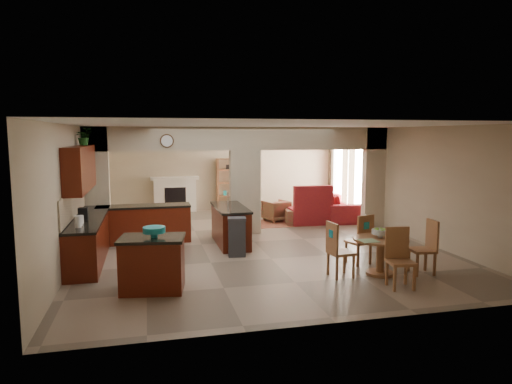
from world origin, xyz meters
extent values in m
plane|color=#87725D|center=(0.00, 0.00, 0.00)|extent=(10.00, 10.00, 0.00)
plane|color=white|center=(0.00, 0.00, 2.80)|extent=(10.00, 10.00, 0.00)
plane|color=tan|center=(0.00, 5.00, 1.40)|extent=(8.00, 0.00, 8.00)
plane|color=tan|center=(0.00, -5.00, 1.40)|extent=(8.00, 0.00, 8.00)
plane|color=tan|center=(-4.00, 0.00, 1.40)|extent=(0.00, 10.00, 10.00)
plane|color=tan|center=(4.00, 0.00, 1.40)|extent=(0.00, 10.00, 10.00)
cube|color=tan|center=(-3.70, 1.00, 1.40)|extent=(0.60, 0.25, 2.80)
cube|color=tan|center=(0.00, 1.00, 1.10)|extent=(0.80, 0.25, 2.20)
cube|color=tan|center=(3.70, 1.00, 1.40)|extent=(0.60, 0.25, 2.80)
cube|color=tan|center=(0.00, 1.00, 2.50)|extent=(8.00, 0.25, 0.60)
cube|color=#441607|center=(-3.70, -0.80, 0.43)|extent=(0.60, 3.20, 0.86)
cube|color=black|center=(-3.70, -0.80, 0.89)|extent=(0.62, 3.22, 0.05)
cube|color=tan|center=(-3.98, -0.80, 1.20)|extent=(0.02, 3.20, 0.55)
cube|color=#441607|center=(-2.60, 0.57, 0.43)|extent=(2.20, 0.60, 0.86)
cube|color=black|center=(-2.60, 0.57, 0.89)|extent=(2.22, 0.62, 0.05)
cube|color=#441607|center=(-3.82, -0.80, 1.92)|extent=(0.35, 2.40, 0.90)
cube|color=#441607|center=(-0.60, -0.10, 0.43)|extent=(0.65, 1.80, 0.86)
cube|color=black|center=(-0.60, -0.10, 0.89)|extent=(0.70, 1.85, 0.05)
cube|color=silver|center=(-0.60, -0.95, 0.42)|extent=(0.58, 0.04, 0.70)
cylinder|color=#442B16|center=(-2.00, 0.85, 2.45)|extent=(0.34, 0.03, 0.34)
cube|color=brown|center=(1.20, 2.10, 0.01)|extent=(1.60, 1.30, 0.01)
cube|color=silver|center=(-1.60, 4.84, 0.55)|extent=(1.40, 0.28, 1.10)
cube|color=black|center=(-1.60, 4.70, 0.50)|extent=(0.70, 0.04, 0.70)
cube|color=silver|center=(-1.60, 4.82, 1.15)|extent=(1.60, 0.35, 0.10)
cube|color=brown|center=(0.35, 4.82, 0.90)|extent=(1.00, 0.32, 1.80)
cube|color=white|center=(3.97, 2.30, 1.20)|extent=(0.02, 0.90, 1.90)
cube|color=white|center=(3.97, 4.00, 1.20)|extent=(0.02, 0.90, 1.90)
cube|color=white|center=(3.97, 3.15, 1.05)|extent=(0.02, 0.70, 2.10)
cube|color=#401A19|center=(3.93, 1.70, 1.20)|extent=(0.10, 0.28, 2.30)
cube|color=#401A19|center=(3.93, 2.90, 1.20)|extent=(0.10, 0.28, 2.30)
cube|color=#401A19|center=(3.93, 3.40, 1.20)|extent=(0.10, 0.28, 2.30)
cube|color=#401A19|center=(3.93, 4.60, 1.20)|extent=(0.10, 0.28, 2.30)
cylinder|color=white|center=(1.50, 3.00, 2.56)|extent=(1.00, 1.00, 0.10)
cube|color=#441607|center=(-2.45, -3.03, 0.43)|extent=(1.11, 0.86, 0.87)
cube|color=black|center=(-2.45, -3.03, 0.89)|extent=(1.16, 0.91, 0.05)
cylinder|color=teal|center=(-2.41, -3.06, 1.00)|extent=(0.37, 0.37, 0.17)
cube|color=#2D2D2F|center=(-0.66, -1.20, 0.39)|extent=(0.41, 0.36, 0.78)
cylinder|color=brown|center=(1.69, -3.13, 0.67)|extent=(1.02, 1.02, 0.04)
cylinder|color=brown|center=(1.69, -3.13, 0.35)|extent=(0.15, 0.15, 0.65)
cylinder|color=brown|center=(1.69, -3.13, 0.03)|extent=(0.52, 0.52, 0.06)
cylinder|color=#60AD25|center=(1.72, -3.06, 0.78)|extent=(0.33, 0.33, 0.17)
imported|color=maroon|center=(3.30, 2.72, 0.41)|extent=(2.92, 1.43, 0.82)
cube|color=maroon|center=(2.12, 1.94, 0.23)|extent=(1.17, 0.96, 0.46)
imported|color=maroon|center=(1.28, 2.48, 0.32)|extent=(0.86, 0.87, 0.63)
cube|color=maroon|center=(1.70, 1.86, 0.21)|extent=(0.67, 0.67, 0.42)
imported|color=#164713|center=(-3.82, 0.04, 2.56)|extent=(0.40, 0.37, 0.38)
cube|color=brown|center=(1.62, -2.35, 0.45)|extent=(0.53, 0.53, 0.05)
cube|color=brown|center=(1.74, -2.14, 0.22)|extent=(0.04, 0.04, 0.44)
cube|color=brown|center=(1.41, -2.24, 0.22)|extent=(0.04, 0.04, 0.44)
cube|color=brown|center=(1.84, -2.46, 0.22)|extent=(0.04, 0.04, 0.44)
cube|color=brown|center=(1.51, -2.56, 0.22)|extent=(0.04, 0.04, 0.44)
cube|color=brown|center=(1.68, -2.53, 0.75)|extent=(0.41, 0.16, 0.55)
cube|color=teal|center=(1.69, -2.56, 0.82)|extent=(0.14, 0.05, 0.14)
cube|color=brown|center=(2.48, -3.26, 0.45)|extent=(0.46, 0.46, 0.05)
cube|color=brown|center=(2.33, -3.07, 0.22)|extent=(0.04, 0.04, 0.44)
cube|color=brown|center=(2.29, -3.41, 0.22)|extent=(0.04, 0.04, 0.44)
cube|color=brown|center=(2.66, -3.10, 0.22)|extent=(0.04, 0.04, 0.44)
cube|color=brown|center=(2.63, -3.44, 0.22)|extent=(0.04, 0.04, 0.44)
cube|color=brown|center=(2.67, -3.28, 0.75)|extent=(0.08, 0.42, 0.55)
cube|color=teal|center=(2.69, -3.28, 0.82)|extent=(0.02, 0.14, 0.14)
cube|color=brown|center=(1.65, -3.89, 0.45)|extent=(0.47, 0.47, 0.05)
cube|color=brown|center=(1.46, -4.04, 0.22)|extent=(0.04, 0.04, 0.44)
cube|color=brown|center=(1.80, -4.08, 0.22)|extent=(0.04, 0.04, 0.44)
cube|color=brown|center=(1.51, -3.70, 0.22)|extent=(0.04, 0.04, 0.44)
cube|color=brown|center=(1.84, -3.75, 0.22)|extent=(0.04, 0.04, 0.44)
cube|color=brown|center=(1.68, -3.71, 0.75)|extent=(0.42, 0.09, 0.55)
cube|color=teal|center=(1.68, -3.68, 0.82)|extent=(0.14, 0.03, 0.14)
cube|color=brown|center=(0.92, -3.07, 0.45)|extent=(0.46, 0.46, 0.05)
cube|color=brown|center=(1.11, -3.22, 0.22)|extent=(0.04, 0.04, 0.44)
cube|color=brown|center=(1.08, -2.89, 0.22)|extent=(0.04, 0.04, 0.44)
cube|color=brown|center=(0.77, -3.25, 0.22)|extent=(0.04, 0.04, 0.44)
cube|color=brown|center=(0.74, -2.92, 0.22)|extent=(0.04, 0.04, 0.44)
cube|color=brown|center=(0.73, -3.09, 0.75)|extent=(0.08, 0.42, 0.55)
cube|color=teal|center=(0.71, -3.09, 0.82)|extent=(0.02, 0.14, 0.14)
camera|label=1|loc=(-2.50, -10.64, 2.60)|focal=32.00mm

